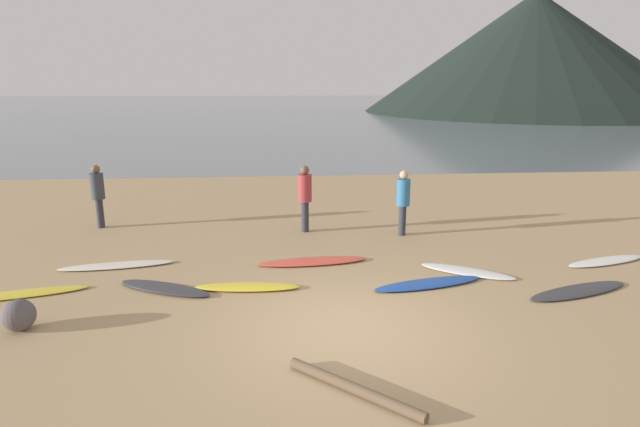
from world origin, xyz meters
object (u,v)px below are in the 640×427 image
(surfboard_0, at_px, (18,294))
(surfboard_7, at_px, (578,291))
(surfboard_8, at_px, (606,261))
(surfboard_2, at_px, (165,288))
(surfboard_4, at_px, (313,261))
(person_1, at_px, (305,193))
(surfboard_1, at_px, (117,265))
(surfboard_5, at_px, (428,283))
(person_0, at_px, (98,191))
(driftwood_log, at_px, (354,388))
(person_2, at_px, (403,197))
(beach_rock_near, at_px, (19,315))
(surfboard_6, at_px, (467,271))
(surfboard_3, at_px, (248,287))

(surfboard_0, relative_size, surfboard_7, 1.06)
(surfboard_0, xyz_separation_m, surfboard_8, (12.32, 0.95, 0.00))
(surfboard_2, bearing_deg, surfboard_4, 50.10)
(surfboard_4, relative_size, person_1, 1.36)
(surfboard_1, relative_size, surfboard_7, 1.04)
(surfboard_7, bearing_deg, surfboard_5, 150.34)
(surfboard_5, bearing_deg, surfboard_2, 164.83)
(surfboard_8, height_order, person_0, person_0)
(surfboard_4, bearing_deg, surfboard_1, 173.27)
(surfboard_8, distance_m, driftwood_log, 7.89)
(surfboard_8, height_order, person_2, person_2)
(surfboard_7, bearing_deg, driftwood_log, -165.83)
(surfboard_7, relative_size, person_2, 1.36)
(surfboard_8, distance_m, beach_rock_near, 11.87)
(person_1, distance_m, driftwood_log, 7.72)
(surfboard_0, bearing_deg, surfboard_1, 32.93)
(surfboard_8, xyz_separation_m, beach_rock_near, (-11.61, -2.43, 0.23))
(surfboard_2, bearing_deg, surfboard_6, 30.27)
(surfboard_2, relative_size, person_0, 1.17)
(surfboard_5, bearing_deg, person_2, 72.13)
(person_1, distance_m, person_2, 2.59)
(surfboard_0, xyz_separation_m, surfboard_1, (1.40, 1.49, 0.00))
(surfboard_2, xyz_separation_m, driftwood_log, (3.22, -3.76, 0.03))
(surfboard_3, relative_size, person_2, 1.20)
(person_1, height_order, beach_rock_near, person_1)
(beach_rock_near, bearing_deg, person_1, 47.55)
(person_1, bearing_deg, surfboard_4, -145.34)
(surfboard_0, distance_m, surfboard_7, 10.78)
(surfboard_6, bearing_deg, person_2, 136.11)
(surfboard_6, bearing_deg, surfboard_7, -2.71)
(surfboard_7, bearing_deg, surfboard_2, 156.76)
(person_0, xyz_separation_m, beach_rock_near, (0.66, -6.25, -0.77))
(person_0, relative_size, person_2, 1.01)
(surfboard_0, xyz_separation_m, surfboard_5, (7.95, -0.08, 0.01))
(surfboard_4, distance_m, surfboard_6, 3.37)
(surfboard_4, height_order, surfboard_6, surfboard_4)
(person_0, distance_m, beach_rock_near, 6.33)
(surfboard_5, bearing_deg, surfboard_0, 165.82)
(surfboard_2, height_order, surfboard_3, surfboard_3)
(person_0, relative_size, driftwood_log, 0.83)
(person_0, bearing_deg, surfboard_5, 11.88)
(surfboard_5, distance_m, person_1, 4.74)
(surfboard_4, distance_m, person_1, 2.74)
(person_0, bearing_deg, driftwood_log, -11.69)
(surfboard_6, bearing_deg, surfboard_4, -163.56)
(surfboard_2, bearing_deg, person_1, 78.69)
(surfboard_3, height_order, surfboard_8, surfboard_3)
(surfboard_2, xyz_separation_m, surfboard_4, (2.99, 1.35, -0.00))
(surfboard_4, bearing_deg, surfboard_6, -20.52)
(surfboard_7, xyz_separation_m, person_1, (-5.08, 4.61, 1.03))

